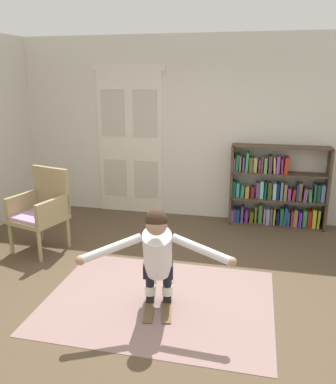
{
  "coord_description": "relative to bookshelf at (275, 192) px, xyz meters",
  "views": [
    {
      "loc": [
        0.93,
        -3.75,
        2.27
      ],
      "look_at": [
        0.01,
        0.33,
        1.05
      ],
      "focal_mm": 37.08,
      "sensor_mm": 36.0,
      "label": 1
    }
  ],
  "objects": [
    {
      "name": "ground_plane",
      "position": [
        -1.26,
        -2.39,
        -0.54
      ],
      "size": [
        7.2,
        7.2,
        0.0
      ],
      "primitive_type": "plane",
      "color": "brown"
    },
    {
      "name": "back_wall",
      "position": [
        -1.26,
        0.21,
        0.91
      ],
      "size": [
        6.0,
        0.1,
        2.9
      ],
      "primitive_type": "cube",
      "color": "silver",
      "rests_on": "ground"
    },
    {
      "name": "double_door",
      "position": [
        -2.4,
        0.15,
        0.69
      ],
      "size": [
        1.22,
        0.05,
        2.45
      ],
      "color": "silver",
      "rests_on": "ground"
    },
    {
      "name": "rug",
      "position": [
        -1.24,
        -2.56,
        -0.54
      ],
      "size": [
        2.36,
        1.78,
        0.01
      ],
      "primitive_type": "cube",
      "color": "gray",
      "rests_on": "ground"
    },
    {
      "name": "bookshelf",
      "position": [
        0.0,
        0.0,
        0.0
      ],
      "size": [
        1.47,
        0.3,
        1.26
      ],
      "color": "#4C3A2A",
      "rests_on": "ground"
    },
    {
      "name": "wicker_chair",
      "position": [
        -3.08,
        -1.61,
        0.04
      ],
      "size": [
        0.74,
        0.74,
        1.1
      ],
      "color": "tan",
      "rests_on": "ground"
    },
    {
      "name": "skis_pair",
      "position": [
        -1.24,
        -2.53,
        -0.52
      ],
      "size": [
        0.44,
        0.9,
        0.07
      ],
      "color": "brown",
      "rests_on": "rug"
    },
    {
      "name": "person_skier",
      "position": [
        -1.2,
        -2.75,
        0.1
      ],
      "size": [
        1.42,
        0.77,
        1.05
      ],
      "color": "white",
      "rests_on": "skis_pair"
    }
  ]
}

